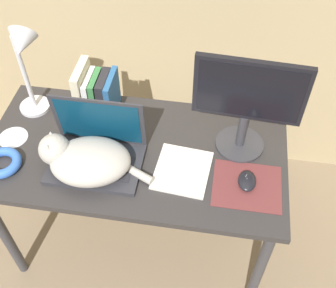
# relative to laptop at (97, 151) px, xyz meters

# --- Properties ---
(desk) EXTENTS (1.21, 0.62, 0.70)m
(desk) POSITION_rel_laptop_xyz_m (0.13, 0.06, -0.13)
(desk) COLOR #2D2B2B
(desk) RESTS_ON ground_plane
(laptop) EXTENTS (0.35, 0.24, 0.26)m
(laptop) POSITION_rel_laptop_xyz_m (0.00, 0.00, 0.00)
(laptop) COLOR #2D2D33
(laptop) RESTS_ON desk
(cat) EXTENTS (0.44, 0.27, 0.16)m
(cat) POSITION_rel_laptop_xyz_m (-0.03, -0.06, 0.02)
(cat) COLOR #B2ADA3
(cat) RESTS_ON desk
(external_monitor) EXTENTS (0.40, 0.19, 0.42)m
(external_monitor) POSITION_rel_laptop_xyz_m (0.54, 0.16, 0.19)
(external_monitor) COLOR #333338
(external_monitor) RESTS_ON desk
(mousepad) EXTENTS (0.25, 0.22, 0.00)m
(mousepad) POSITION_rel_laptop_xyz_m (0.58, -0.04, -0.05)
(mousepad) COLOR brown
(mousepad) RESTS_ON desk
(computer_mouse) EXTENTS (0.07, 0.10, 0.03)m
(computer_mouse) POSITION_rel_laptop_xyz_m (0.58, -0.03, -0.03)
(computer_mouse) COLOR black
(computer_mouse) RESTS_ON mousepad
(book_row) EXTENTS (0.15, 0.17, 0.22)m
(book_row) POSITION_rel_laptop_xyz_m (-0.07, 0.27, 0.05)
(book_row) COLOR beige
(book_row) RESTS_ON desk
(desk_lamp) EXTENTS (0.17, 0.17, 0.44)m
(desk_lamp) POSITION_rel_laptop_xyz_m (-0.31, 0.21, 0.24)
(desk_lamp) COLOR silver
(desk_lamp) RESTS_ON desk
(cable_coil) EXTENTS (0.15, 0.15, 0.04)m
(cable_coil) POSITION_rel_laptop_xyz_m (-0.36, -0.09, -0.03)
(cable_coil) COLOR blue
(cable_coil) RESTS_ON desk
(notepad) EXTENTS (0.22, 0.24, 0.01)m
(notepad) POSITION_rel_laptop_xyz_m (0.33, -0.01, -0.05)
(notepad) COLOR silver
(notepad) RESTS_ON desk
(cd_disc) EXTENTS (0.12, 0.12, 0.00)m
(cd_disc) POSITION_rel_laptop_xyz_m (-0.37, 0.06, -0.05)
(cd_disc) COLOR silver
(cd_disc) RESTS_ON desk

